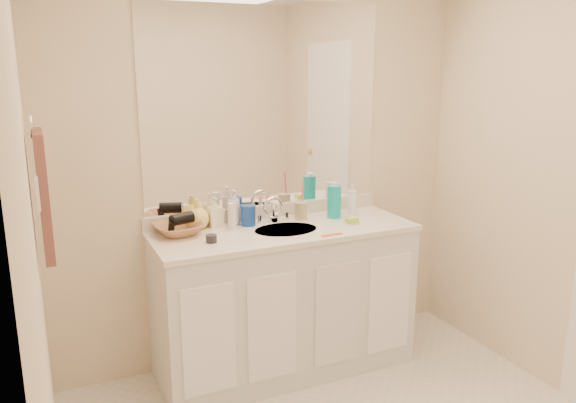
% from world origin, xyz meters
% --- Properties ---
extents(wall_back, '(2.60, 0.02, 2.40)m').
position_xyz_m(wall_back, '(0.00, 1.30, 1.20)').
color(wall_back, beige).
rests_on(wall_back, floor).
extents(wall_left, '(0.02, 2.60, 2.40)m').
position_xyz_m(wall_left, '(-1.30, 0.00, 1.20)').
color(wall_left, beige).
rests_on(wall_left, floor).
extents(vanity_cabinet, '(1.50, 0.55, 0.85)m').
position_xyz_m(vanity_cabinet, '(0.00, 1.02, 0.42)').
color(vanity_cabinet, silver).
rests_on(vanity_cabinet, floor).
extents(countertop, '(1.52, 0.57, 0.03)m').
position_xyz_m(countertop, '(0.00, 1.02, 0.86)').
color(countertop, white).
rests_on(countertop, vanity_cabinet).
extents(backsplash, '(1.52, 0.03, 0.08)m').
position_xyz_m(backsplash, '(0.00, 1.29, 0.92)').
color(backsplash, silver).
rests_on(backsplash, countertop).
extents(sink_basin, '(0.37, 0.37, 0.02)m').
position_xyz_m(sink_basin, '(0.00, 1.00, 0.87)').
color(sink_basin, beige).
rests_on(sink_basin, countertop).
extents(faucet, '(0.02, 0.02, 0.11)m').
position_xyz_m(faucet, '(0.00, 1.18, 0.94)').
color(faucet, silver).
rests_on(faucet, countertop).
extents(mirror, '(1.48, 0.01, 1.20)m').
position_xyz_m(mirror, '(0.00, 1.29, 1.56)').
color(mirror, white).
rests_on(mirror, wall_back).
extents(blue_mug, '(0.10, 0.10, 0.12)m').
position_xyz_m(blue_mug, '(-0.17, 1.17, 0.94)').
color(blue_mug, '#163D98').
rests_on(blue_mug, countertop).
extents(tan_cup, '(0.10, 0.10, 0.11)m').
position_xyz_m(tan_cup, '(0.17, 1.17, 0.93)').
color(tan_cup, tan).
rests_on(tan_cup, countertop).
extents(toothbrush, '(0.01, 0.04, 0.19)m').
position_xyz_m(toothbrush, '(0.18, 1.17, 1.03)').
color(toothbrush, '#F34070').
rests_on(toothbrush, tan_cup).
extents(mouthwash_bottle, '(0.11, 0.11, 0.20)m').
position_xyz_m(mouthwash_bottle, '(0.38, 1.12, 0.98)').
color(mouthwash_bottle, '#0EA6A9').
rests_on(mouthwash_bottle, countertop).
extents(clear_pump_bottle, '(0.07, 0.07, 0.15)m').
position_xyz_m(clear_pump_bottle, '(0.52, 1.14, 0.96)').
color(clear_pump_bottle, white).
rests_on(clear_pump_bottle, countertop).
extents(soap_dish, '(0.10, 0.08, 0.01)m').
position_xyz_m(soap_dish, '(0.40, 0.94, 0.89)').
color(soap_dish, white).
rests_on(soap_dish, countertop).
extents(green_soap, '(0.07, 0.05, 0.03)m').
position_xyz_m(green_soap, '(0.40, 0.94, 0.90)').
color(green_soap, '#ACD233').
rests_on(green_soap, soap_dish).
extents(orange_comb, '(0.13, 0.03, 0.01)m').
position_xyz_m(orange_comb, '(0.18, 0.79, 0.88)').
color(orange_comb, orange).
rests_on(orange_comb, countertop).
extents(dark_jar, '(0.07, 0.07, 0.04)m').
position_xyz_m(dark_jar, '(-0.46, 0.95, 0.90)').
color(dark_jar, black).
rests_on(dark_jar, countertop).
extents(extra_white_bottle, '(0.05, 0.05, 0.15)m').
position_xyz_m(extra_white_bottle, '(-0.28, 1.13, 0.96)').
color(extra_white_bottle, white).
rests_on(extra_white_bottle, countertop).
extents(soap_bottle_white, '(0.08, 0.08, 0.20)m').
position_xyz_m(soap_bottle_white, '(-0.23, 1.23, 0.98)').
color(soap_bottle_white, silver).
rests_on(soap_bottle_white, countertop).
extents(soap_bottle_cream, '(0.08, 0.08, 0.17)m').
position_xyz_m(soap_bottle_cream, '(-0.35, 1.23, 0.97)').
color(soap_bottle_cream, '#FFF6CF').
rests_on(soap_bottle_cream, countertop).
extents(soap_bottle_yellow, '(0.16, 0.16, 0.17)m').
position_xyz_m(soap_bottle_yellow, '(-0.45, 1.23, 0.96)').
color(soap_bottle_yellow, '#FAE461').
rests_on(soap_bottle_yellow, countertop).
extents(wicker_basket, '(0.31, 0.31, 0.06)m').
position_xyz_m(wicker_basket, '(-0.58, 1.16, 0.91)').
color(wicker_basket, '#A26841').
rests_on(wicker_basket, countertop).
extents(hair_dryer, '(0.14, 0.10, 0.06)m').
position_xyz_m(hair_dryer, '(-0.56, 1.16, 0.97)').
color(hair_dryer, black).
rests_on(hair_dryer, wicker_basket).
extents(towel_ring, '(0.01, 0.11, 0.11)m').
position_xyz_m(towel_ring, '(-1.27, 0.77, 1.55)').
color(towel_ring, silver).
rests_on(towel_ring, wall_left).
extents(hand_towel, '(0.04, 0.32, 0.55)m').
position_xyz_m(hand_towel, '(-1.25, 0.77, 1.25)').
color(hand_towel, '#55302D').
rests_on(hand_towel, towel_ring).
extents(switch_plate, '(0.01, 0.08, 0.13)m').
position_xyz_m(switch_plate, '(-1.27, 0.57, 1.30)').
color(switch_plate, white).
rests_on(switch_plate, wall_left).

